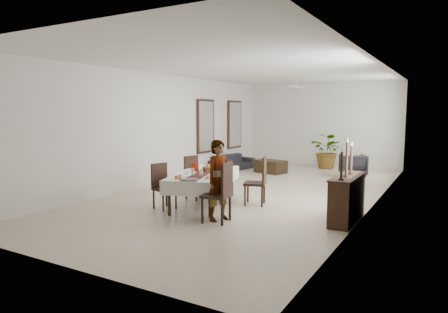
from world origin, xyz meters
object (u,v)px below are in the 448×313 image
woman (219,180)px  red_pitcher (195,167)px  sideboard_body (347,199)px  dining_table_top (204,174)px  sofa (233,162)px

woman → red_pitcher: bearing=68.6°
woman → sideboard_body: size_ratio=1.10×
dining_table_top → woman: (0.97, -0.96, 0.08)m
woman → sofa: bearing=44.7°
red_pitcher → sideboard_body: red_pitcher is taller
red_pitcher → sofa: size_ratio=0.10×
dining_table_top → sofa: 5.57m
red_pitcher → dining_table_top: bearing=-13.7°
red_pitcher → sideboard_body: 3.44m
sideboard_body → sofa: size_ratio=0.77×
red_pitcher → sideboard_body: (3.41, 0.13, -0.41)m
woman → sofa: woman is taller
woman → sofa: (-3.04, 6.11, -0.51)m
sofa → red_pitcher: bearing=-149.8°
sofa → dining_table_top: bearing=-147.3°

